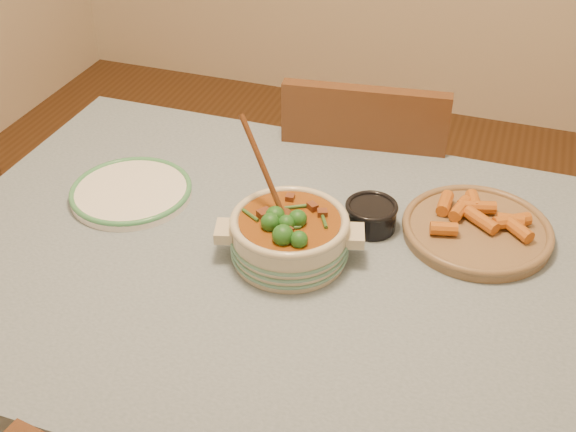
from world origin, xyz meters
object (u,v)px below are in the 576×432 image
object	(u,v)px
stew_casserole	(289,233)
condiment_bowl	(371,214)
dining_table	(314,298)
white_plate	(131,191)
fried_plate	(477,228)
chair_far	(362,196)

from	to	relation	value
stew_casserole	condiment_bowl	bearing A→B (deg)	49.13
stew_casserole	dining_table	bearing A→B (deg)	-11.06
dining_table	white_plate	size ratio (longest dim) A/B	5.44
dining_table	white_plate	bearing A→B (deg)	168.04
condiment_bowl	fried_plate	distance (m)	0.23
white_plate	chair_far	bearing A→B (deg)	49.29
dining_table	white_plate	world-z (taller)	white_plate
stew_casserole	white_plate	world-z (taller)	stew_casserole
condiment_bowl	fried_plate	world-z (taller)	condiment_bowl
stew_casserole	chair_far	world-z (taller)	stew_casserole
stew_casserole	chair_far	distance (m)	0.68
stew_casserole	fried_plate	bearing A→B (deg)	28.98
condiment_bowl	dining_table	bearing A→B (deg)	-114.25
dining_table	chair_far	xyz separation A→B (m)	(-0.04, 0.62, -0.14)
dining_table	chair_far	size ratio (longest dim) A/B	1.82
condiment_bowl	chair_far	bearing A→B (deg)	104.76
stew_casserole	condiment_bowl	distance (m)	0.21
fried_plate	chair_far	size ratio (longest dim) A/B	0.40
white_plate	chair_far	xyz separation A→B (m)	(0.45, 0.52, -0.25)
white_plate	chair_far	world-z (taller)	chair_far
dining_table	stew_casserole	distance (m)	0.17
dining_table	white_plate	xyz separation A→B (m)	(-0.49, 0.10, 0.10)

